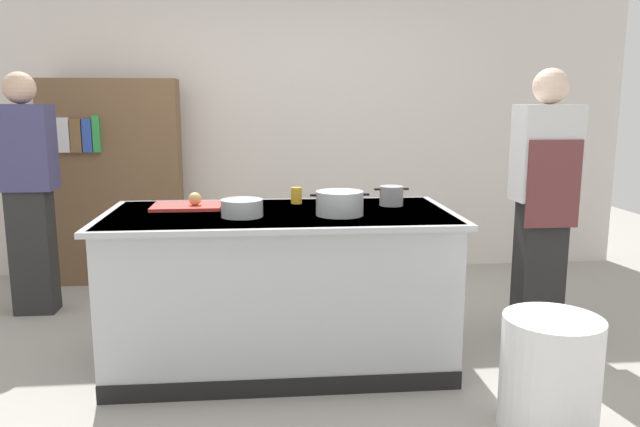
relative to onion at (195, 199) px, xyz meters
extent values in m
plane|color=#9E9991|center=(0.49, -0.15, -0.96)|extent=(10.00, 10.00, 0.00)
cube|color=silver|center=(0.49, 1.95, 0.54)|extent=(6.40, 0.12, 3.00)
cube|color=#B7BABF|center=(0.49, -0.15, -0.51)|extent=(1.90, 0.90, 0.90)
cube|color=#B7BABF|center=(0.49, -0.15, -0.07)|extent=(1.98, 0.98, 0.03)
cube|color=black|center=(0.49, -0.61, -0.91)|extent=(1.90, 0.01, 0.10)
cube|color=red|center=(-0.05, 0.02, -0.05)|extent=(0.40, 0.28, 0.02)
sphere|color=tan|center=(0.00, 0.00, 0.00)|extent=(0.08, 0.08, 0.08)
cylinder|color=#B7BABF|center=(0.82, -0.28, 0.01)|extent=(0.26, 0.26, 0.13)
cube|color=black|center=(0.67, -0.28, 0.06)|extent=(0.04, 0.02, 0.01)
cube|color=black|center=(0.96, -0.28, 0.06)|extent=(0.04, 0.02, 0.01)
cylinder|color=#99999E|center=(1.17, 0.00, 0.00)|extent=(0.14, 0.14, 0.12)
cube|color=black|center=(1.08, 0.00, 0.04)|extent=(0.04, 0.02, 0.01)
cube|color=black|center=(1.25, 0.00, 0.04)|extent=(0.04, 0.02, 0.01)
cylinder|color=#B7BABF|center=(0.28, -0.28, -0.01)|extent=(0.23, 0.23, 0.09)
cylinder|color=yellow|center=(0.60, 0.13, -0.01)|extent=(0.07, 0.07, 0.10)
cylinder|color=white|center=(1.71, -1.04, -0.68)|extent=(0.45, 0.45, 0.55)
cube|color=#242424|center=(2.17, 0.10, -0.51)|extent=(0.28, 0.20, 0.90)
cube|color=silver|center=(2.17, 0.10, 0.24)|extent=(0.38, 0.24, 0.60)
sphere|color=beige|center=(2.17, 0.10, 0.65)|extent=(0.22, 0.22, 0.22)
cube|color=brown|center=(2.17, -0.02, 0.06)|extent=(0.34, 0.02, 0.54)
cube|color=#292929|center=(-1.26, 0.88, -0.51)|extent=(0.28, 0.20, 0.90)
cube|color=#403F6A|center=(-1.26, 0.88, 0.24)|extent=(0.38, 0.24, 0.60)
sphere|color=#D3AA8C|center=(-1.26, 0.88, 0.65)|extent=(0.22, 0.22, 0.22)
cube|color=brown|center=(-0.85, 1.65, -0.11)|extent=(1.10, 0.28, 1.70)
cube|color=red|center=(-1.27, 1.49, 0.28)|extent=(0.09, 0.03, 0.24)
cube|color=white|center=(-1.18, 1.49, 0.30)|extent=(0.09, 0.03, 0.28)
cube|color=brown|center=(-1.08, 1.49, 0.29)|extent=(0.09, 0.03, 0.26)
cube|color=#3351B7|center=(-1.00, 1.49, 0.29)|extent=(0.07, 0.03, 0.26)
cube|color=green|center=(-0.92, 1.49, 0.30)|extent=(0.06, 0.03, 0.29)
camera|label=1|loc=(0.40, -3.60, 0.56)|focal=34.54mm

